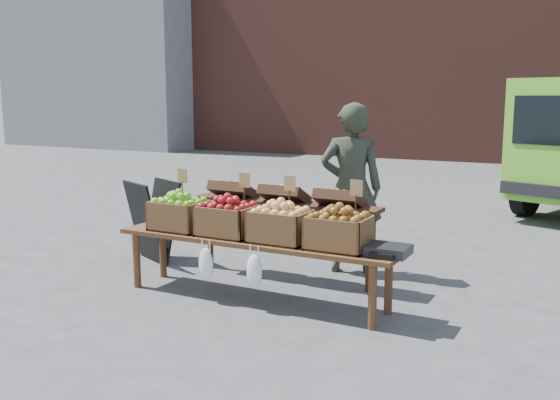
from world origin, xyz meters
The scene contains 11 objects.
ground centered at (0.00, 0.00, 0.00)m, with size 80.00×80.00×0.00m, color #48484B.
grey_building centered at (-14.00, 13.00, 3.50)m, with size 8.00×3.00×7.00m, color gray.
vendor centered at (0.65, 0.99, 0.89)m, with size 0.65×0.43×1.78m, color #2A3124.
chalkboard_sign centered at (-1.46, 0.35, 0.46)m, with size 0.61×0.33×0.92m, color black, non-canonical shape.
back_table centered at (0.17, 0.41, 0.52)m, with size 2.10×0.44×1.04m, color #321E12, non-canonical shape.
display_bench centered at (0.24, -0.31, 0.28)m, with size 2.70×0.56×0.57m, color #4F2F18, non-canonical shape.
crate_golden_apples centered at (-0.59, -0.31, 0.71)m, with size 0.50×0.40×0.28m, color #54911B, non-canonical shape.
crate_russet_pears centered at (-0.04, -0.31, 0.71)m, with size 0.50×0.40×0.28m, color maroon, non-canonical shape.
crate_red_apples centered at (0.51, -0.31, 0.71)m, with size 0.50×0.40×0.28m, color gold, non-canonical shape.
crate_green_apples centered at (1.06, -0.31, 0.71)m, with size 0.50×0.40×0.28m, color brown, non-canonical shape.
weighing_scale centered at (1.49, -0.31, 0.61)m, with size 0.34×0.30×0.08m, color black.
Camera 1 is at (3.01, -5.03, 1.83)m, focal length 40.00 mm.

